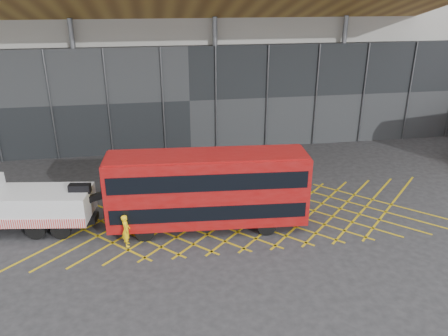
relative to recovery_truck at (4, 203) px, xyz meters
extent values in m
plane|color=#262628|center=(8.70, -0.68, -1.59)|extent=(120.00, 120.00, 0.00)
cube|color=gold|center=(3.90, -0.68, -1.58)|extent=(7.16, 7.16, 0.01)
cube|color=gold|center=(3.90, -0.68, -1.58)|extent=(7.16, 7.16, 0.01)
cube|color=gold|center=(5.50, -0.68, -1.58)|extent=(7.16, 7.16, 0.01)
cube|color=gold|center=(5.50, -0.68, -1.58)|extent=(7.16, 7.16, 0.01)
cube|color=gold|center=(7.10, -0.68, -1.58)|extent=(7.16, 7.16, 0.01)
cube|color=gold|center=(7.10, -0.68, -1.58)|extent=(7.16, 7.16, 0.01)
cube|color=gold|center=(8.70, -0.68, -1.58)|extent=(7.16, 7.16, 0.01)
cube|color=gold|center=(8.70, -0.68, -1.58)|extent=(7.16, 7.16, 0.01)
cube|color=gold|center=(10.30, -0.68, -1.58)|extent=(7.16, 7.16, 0.01)
cube|color=gold|center=(10.30, -0.68, -1.58)|extent=(7.16, 7.16, 0.01)
cube|color=gold|center=(11.90, -0.68, -1.58)|extent=(7.16, 7.16, 0.01)
cube|color=gold|center=(11.90, -0.68, -1.58)|extent=(7.16, 7.16, 0.01)
cube|color=gold|center=(13.50, -0.68, -1.58)|extent=(7.16, 7.16, 0.01)
cube|color=gold|center=(13.50, -0.68, -1.58)|extent=(7.16, 7.16, 0.01)
cube|color=gold|center=(15.10, -0.68, -1.58)|extent=(7.16, 7.16, 0.01)
cube|color=gold|center=(15.10, -0.68, -1.58)|extent=(7.16, 7.16, 0.01)
cube|color=gold|center=(16.70, -0.68, -1.58)|extent=(7.16, 7.16, 0.01)
cube|color=gold|center=(16.70, -0.68, -1.58)|extent=(7.16, 7.16, 0.01)
cube|color=gold|center=(18.30, -0.68, -1.58)|extent=(7.16, 7.16, 0.01)
cube|color=gold|center=(18.30, -0.68, -1.58)|extent=(7.16, 7.16, 0.01)
cube|color=gold|center=(19.90, -0.68, -1.58)|extent=(7.16, 7.16, 0.01)
cube|color=gold|center=(19.90, -0.68, -1.58)|extent=(7.16, 7.16, 0.01)
cube|color=gold|center=(21.50, -0.68, -1.58)|extent=(7.16, 7.16, 0.01)
cube|color=gold|center=(21.50, -0.68, -1.58)|extent=(7.16, 7.16, 0.01)
cube|color=gray|center=(10.70, 18.32, 7.41)|extent=(55.00, 14.00, 18.00)
cube|color=black|center=(10.70, 11.02, 2.41)|extent=(55.00, 0.80, 8.00)
cylinder|color=#595B60|center=(2.70, 10.82, 3.41)|extent=(0.36, 0.36, 10.00)
cylinder|color=#595B60|center=(12.70, 10.82, 3.41)|extent=(0.36, 0.36, 10.00)
cylinder|color=#595B60|center=(22.70, 10.82, 3.41)|extent=(0.36, 0.36, 10.00)
cube|color=black|center=(0.38, -0.05, -0.96)|extent=(8.64, 2.12, 0.32)
cube|color=white|center=(1.64, -0.23, -0.10)|extent=(5.88, 3.04, 1.45)
cube|color=red|center=(1.47, -1.38, -0.64)|extent=(5.56, 0.85, 0.50)
cube|color=black|center=(3.97, -0.57, 0.76)|extent=(1.14, 0.60, 0.45)
cube|color=black|center=(4.86, -0.70, 0.31)|extent=(2.00, 0.60, 0.98)
cylinder|color=black|center=(2.94, -1.38, -1.09)|extent=(1.03, 0.46, 1.00)
cylinder|color=black|center=(3.21, 0.50, -1.09)|extent=(1.03, 0.46, 1.00)
cube|color=maroon|center=(10.45, -1.50, 0.70)|extent=(10.37, 3.10, 3.61)
cube|color=black|center=(10.45, -1.50, -0.15)|extent=(9.96, 3.13, 0.79)
cube|color=black|center=(10.45, -1.50, 1.52)|extent=(9.96, 3.13, 0.88)
cube|color=black|center=(5.33, -1.13, -0.10)|extent=(0.21, 2.08, 1.21)
cube|color=black|center=(5.33, -1.13, 1.52)|extent=(0.21, 2.08, 0.88)
cube|color=yellow|center=(5.32, -1.13, 0.78)|extent=(0.18, 1.66, 0.33)
cube|color=maroon|center=(10.45, -1.50, 2.53)|extent=(10.15, 2.90, 0.11)
cylinder|color=black|center=(7.13, -2.30, -1.11)|extent=(0.98, 0.35, 0.97)
cylinder|color=black|center=(7.28, -0.23, -1.11)|extent=(0.98, 0.35, 0.97)
cylinder|color=black|center=(13.34, -2.75, -1.11)|extent=(0.98, 0.35, 0.97)
cylinder|color=black|center=(13.49, -0.69, -1.11)|extent=(0.98, 0.35, 0.97)
imported|color=yellow|center=(6.25, -2.63, -0.74)|extent=(0.50, 0.67, 1.69)
camera|label=1|loc=(7.92, -21.79, 10.19)|focal=35.00mm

